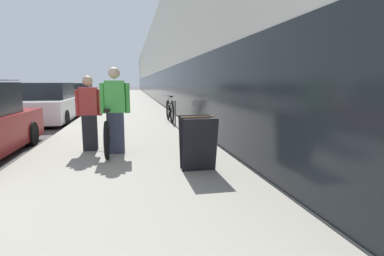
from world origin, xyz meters
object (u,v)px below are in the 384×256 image
object	(u,v)px
tandem_bicycle	(110,132)
bike_rack_hoop	(174,110)
parked_sedan_far	(77,97)
person_rider	(115,111)
cruiser_bike_nearest	(170,111)
vintage_roadster_curbside	(49,105)
sandwich_board_sign	(198,143)
person_bystander	(89,113)

from	to	relation	value
tandem_bicycle	bike_rack_hoop	size ratio (longest dim) A/B	2.92
tandem_bicycle	parked_sedan_far	size ratio (longest dim) A/B	0.59
person_rider	bike_rack_hoop	world-z (taller)	person_rider
tandem_bicycle	bike_rack_hoop	bearing A→B (deg)	62.24
bike_rack_hoop	cruiser_bike_nearest	size ratio (longest dim) A/B	0.45
vintage_roadster_curbside	parked_sedan_far	bearing A→B (deg)	89.91
person_rider	bike_rack_hoop	bearing A→B (deg)	65.89
tandem_bicycle	sandwich_board_sign	bearing A→B (deg)	-49.66
parked_sedan_far	bike_rack_hoop	bearing A→B (deg)	-63.16
tandem_bicycle	person_rider	world-z (taller)	person_rider
cruiser_bike_nearest	tandem_bicycle	bearing A→B (deg)	-112.85
person_bystander	parked_sedan_far	bearing A→B (deg)	100.37
person_bystander	person_rider	bearing A→B (deg)	-32.15
person_bystander	cruiser_bike_nearest	bearing A→B (deg)	62.55
person_bystander	parked_sedan_far	size ratio (longest dim) A/B	0.38
tandem_bicycle	sandwich_board_sign	xyz separation A→B (m)	(1.53, -1.80, 0.06)
person_rider	person_bystander	xyz separation A→B (m)	(-0.56, 0.35, -0.08)
vintage_roadster_curbside	person_rider	bearing A→B (deg)	-66.15
person_bystander	sandwich_board_sign	world-z (taller)	person_bystander
person_rider	parked_sedan_far	world-z (taller)	person_rider
bike_rack_hoop	parked_sedan_far	world-z (taller)	parked_sedan_far
bike_rack_hoop	cruiser_bike_nearest	bearing A→B (deg)	92.54
cruiser_bike_nearest	parked_sedan_far	bearing A→B (deg)	118.85
sandwich_board_sign	person_rider	bearing A→B (deg)	132.61
person_bystander	bike_rack_hoop	world-z (taller)	person_bystander
bike_rack_hoop	vintage_roadster_curbside	size ratio (longest dim) A/B	0.18
tandem_bicycle	bike_rack_hoop	xyz separation A→B (m)	(1.91, 3.63, 0.12)
sandwich_board_sign	vintage_roadster_curbside	world-z (taller)	vintage_roadster_curbside
person_rider	cruiser_bike_nearest	world-z (taller)	person_rider
bike_rack_hoop	person_rider	bearing A→B (deg)	-114.11
person_bystander	tandem_bicycle	bearing A→B (deg)	-6.98
parked_sedan_far	person_rider	bearing A→B (deg)	-77.55
tandem_bicycle	bike_rack_hoop	distance (m)	4.10
person_rider	person_bystander	size ratio (longest dim) A/B	1.10
tandem_bicycle	person_rider	xyz separation A→B (m)	(0.15, -0.30, 0.48)
sandwich_board_sign	vintage_roadster_curbside	size ratio (longest dim) A/B	0.20
sandwich_board_sign	parked_sedan_far	xyz separation A→B (m)	(-4.28, 14.64, 0.11)
vintage_roadster_curbside	parked_sedan_far	xyz separation A→B (m)	(0.01, 6.55, -0.01)
person_rider	vintage_roadster_curbside	distance (m)	7.20
bike_rack_hoop	tandem_bicycle	bearing A→B (deg)	-117.76
cruiser_bike_nearest	sandwich_board_sign	world-z (taller)	cruiser_bike_nearest
cruiser_bike_nearest	vintage_roadster_curbside	xyz separation A→B (m)	(-4.63, 1.84, 0.16)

